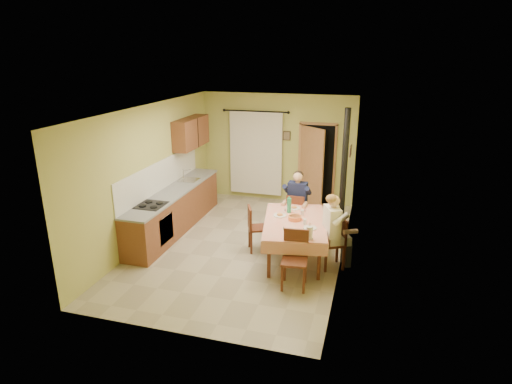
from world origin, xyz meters
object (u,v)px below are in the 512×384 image
(chair_far, at_px, (296,222))
(chair_right, at_px, (332,253))
(man_far, at_px, (297,196))
(man_right, at_px, (334,223))
(chair_near, at_px, (294,271))
(stove_flue, at_px, (342,197))
(dining_table, at_px, (294,239))
(chair_left, at_px, (257,237))

(chair_far, height_order, chair_right, chair_right)
(man_far, xyz_separation_m, man_right, (0.90, -1.28, 0.00))
(chair_near, height_order, stove_flue, stove_flue)
(stove_flue, bearing_deg, dining_table, -133.60)
(chair_near, bearing_deg, man_far, -85.37)
(man_far, height_order, man_right, same)
(man_far, height_order, stove_flue, stove_flue)
(chair_right, height_order, man_right, man_right)
(dining_table, distance_m, man_far, 1.20)
(chair_left, xyz_separation_m, stove_flue, (1.56, 0.73, 0.74))
(chair_left, distance_m, man_right, 1.65)
(dining_table, distance_m, man_right, 0.92)
(chair_right, xyz_separation_m, chair_left, (-1.52, 0.30, -0.00))
(dining_table, distance_m, chair_left, 0.78)
(chair_near, bearing_deg, man_right, -126.79)
(chair_far, xyz_separation_m, stove_flue, (0.95, -0.23, 0.74))
(chair_left, distance_m, stove_flue, 1.87)
(chair_right, relative_size, chair_left, 1.03)
(chair_left, height_order, man_right, man_right)
(chair_near, bearing_deg, chair_left, -55.38)
(chair_far, bearing_deg, man_far, 90.00)
(chair_far, relative_size, chair_near, 0.95)
(man_right, bearing_deg, chair_far, 9.85)
(chair_near, relative_size, chair_right, 1.03)
(man_far, bearing_deg, chair_near, -77.73)
(dining_table, bearing_deg, chair_near, -89.48)
(chair_far, xyz_separation_m, man_right, (0.90, -1.26, 0.59))
(dining_table, xyz_separation_m, stove_flue, (0.79, 0.83, 0.65))
(chair_near, xyz_separation_m, stove_flue, (0.58, 1.90, 0.73))
(chair_near, bearing_deg, dining_table, -84.02)
(man_right, bearing_deg, stove_flue, -28.56)
(chair_right, bearing_deg, chair_near, 122.26)
(chair_right, bearing_deg, stove_flue, -27.91)
(man_far, xyz_separation_m, stove_flue, (0.95, -0.25, 0.15))
(dining_table, height_order, chair_near, chair_near)
(man_far, relative_size, man_right, 1.00)
(chair_far, height_order, man_far, man_far)
(chair_far, bearing_deg, chair_near, -77.65)
(chair_right, xyz_separation_m, man_right, (-0.01, -0.01, 0.59))
(dining_table, xyz_separation_m, chair_near, (0.21, -1.06, -0.09))
(man_right, bearing_deg, man_far, 9.57)
(chair_right, height_order, man_far, man_far)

